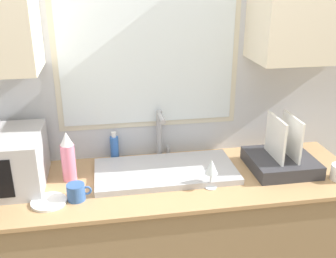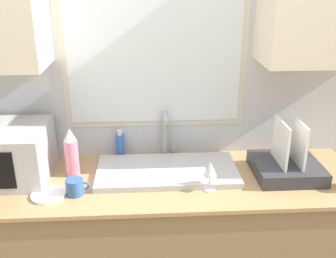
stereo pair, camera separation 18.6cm
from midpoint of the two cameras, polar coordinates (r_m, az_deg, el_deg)
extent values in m
cube|color=#8C7251|center=(2.26, -3.90, -17.50)|extent=(2.04, 0.60, 0.88)
cube|color=tan|center=(2.01, -4.23, -7.54)|extent=(2.07, 0.63, 0.02)
cube|color=silver|center=(2.15, -5.41, 6.39)|extent=(6.00, 0.06, 2.60)
cube|color=beige|center=(2.09, -5.50, 10.36)|extent=(0.98, 0.01, 0.78)
cube|color=silver|center=(2.08, -5.49, 10.34)|extent=(0.92, 0.01, 0.72)
cube|color=#B2B2B7|center=(2.04, -2.98, -6.19)|extent=(0.72, 0.36, 0.03)
cylinder|color=#99999E|center=(2.17, -3.71, -0.79)|extent=(0.03, 0.03, 0.27)
cylinder|color=#99999E|center=(2.07, -3.58, 1.58)|extent=(0.03, 0.14, 0.03)
cylinder|color=#99999E|center=(2.22, -2.36, -3.25)|extent=(0.02, 0.02, 0.06)
cube|color=#333338|center=(2.14, 13.67, -4.80)|extent=(0.33, 0.32, 0.07)
cube|color=white|center=(2.06, 12.89, -1.32)|extent=(0.01, 0.22, 0.22)
cube|color=white|center=(2.10, 15.13, -1.14)|extent=(0.01, 0.22, 0.22)
cylinder|color=#D8728C|center=(2.03, -16.80, -4.74)|extent=(0.07, 0.07, 0.19)
cone|color=silver|center=(1.98, -17.20, -1.41)|extent=(0.06, 0.06, 0.07)
cylinder|color=blue|center=(2.20, -10.18, -2.81)|extent=(0.05, 0.05, 0.13)
cylinder|color=white|center=(2.17, -10.32, -0.85)|extent=(0.03, 0.03, 0.03)
cylinder|color=#335999|center=(1.88, -16.03, -8.87)|extent=(0.08, 0.08, 0.08)
torus|color=#335999|center=(1.87, -14.52, -8.70)|extent=(0.04, 0.01, 0.04)
cylinder|color=silver|center=(1.92, 3.44, -8.49)|extent=(0.06, 0.06, 0.00)
cylinder|color=silver|center=(1.90, 3.47, -7.49)|extent=(0.01, 0.01, 0.07)
cone|color=silver|center=(1.87, 3.52, -5.56)|extent=(0.06, 0.06, 0.07)
cylinder|color=white|center=(1.91, -19.65, -10.01)|extent=(0.16, 0.16, 0.01)
camera|label=1|loc=(0.09, -92.86, -1.15)|focal=42.00mm
camera|label=2|loc=(0.09, 87.14, 1.15)|focal=42.00mm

